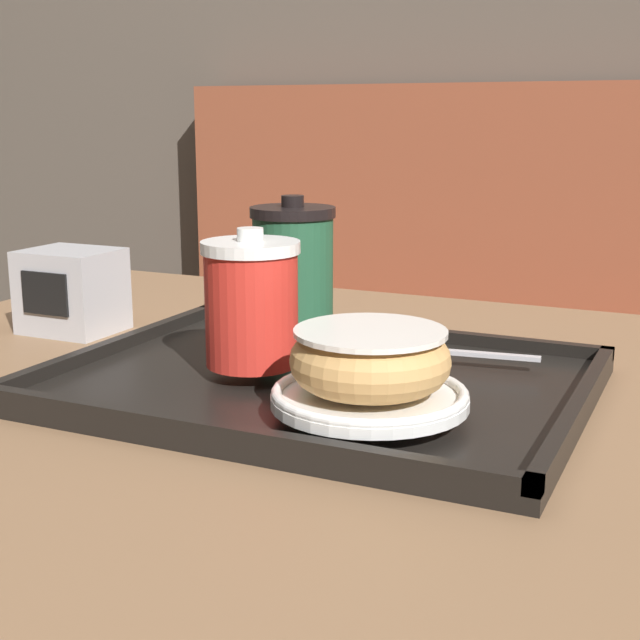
% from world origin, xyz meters
% --- Properties ---
extents(booth_bench, '(1.64, 0.44, 1.00)m').
position_xyz_m(booth_bench, '(0.10, 0.87, 0.32)').
color(booth_bench, brown).
rests_on(booth_bench, ground_plane).
extents(cafe_table, '(1.02, 0.89, 0.71)m').
position_xyz_m(cafe_table, '(0.00, 0.00, 0.55)').
color(cafe_table, '#846042').
rests_on(cafe_table, ground_plane).
extents(serving_tray, '(0.45, 0.34, 0.02)m').
position_xyz_m(serving_tray, '(0.02, 0.01, 0.72)').
color(serving_tray, black).
rests_on(serving_tray, cafe_table).
extents(coffee_cup_front, '(0.08, 0.08, 0.12)m').
position_xyz_m(coffee_cup_front, '(-0.03, -0.01, 0.79)').
color(coffee_cup_front, red).
rests_on(coffee_cup_front, serving_tray).
extents(coffee_cup_rear, '(0.08, 0.08, 0.13)m').
position_xyz_m(coffee_cup_rear, '(-0.05, 0.11, 0.80)').
color(coffee_cup_rear, '#235638').
rests_on(coffee_cup_rear, serving_tray).
extents(plate_with_chocolate_donut, '(0.15, 0.15, 0.01)m').
position_xyz_m(plate_with_chocolate_donut, '(0.10, -0.08, 0.74)').
color(plate_with_chocolate_donut, white).
rests_on(plate_with_chocolate_donut, serving_tray).
extents(donut_chocolate_glazed, '(0.12, 0.12, 0.04)m').
position_xyz_m(donut_chocolate_glazed, '(0.10, -0.08, 0.77)').
color(donut_chocolate_glazed, tan).
rests_on(donut_chocolate_glazed, plate_with_chocolate_donut).
extents(spoon, '(0.15, 0.03, 0.01)m').
position_xyz_m(spoon, '(0.08, 0.09, 0.74)').
color(spoon, silver).
rests_on(spoon, serving_tray).
extents(napkin_dispenser, '(0.10, 0.09, 0.09)m').
position_xyz_m(napkin_dispenser, '(-0.32, 0.09, 0.75)').
color(napkin_dispenser, '#B7B7BC').
rests_on(napkin_dispenser, cafe_table).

